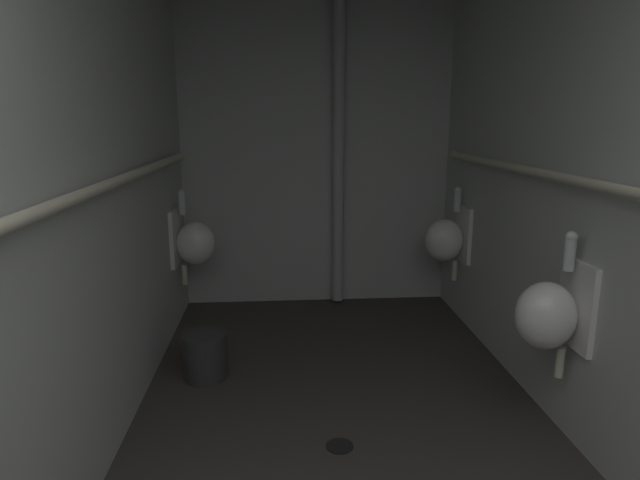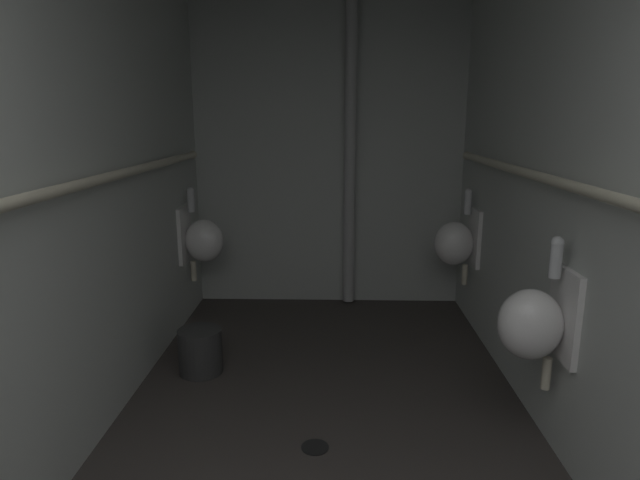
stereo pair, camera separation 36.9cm
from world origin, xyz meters
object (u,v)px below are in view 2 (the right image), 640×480
urinal_left_mid (202,239)px  standpipe_back_wall (350,155)px  waste_bin (200,351)px  urinal_right_far (457,242)px  urinal_right_mid (535,322)px  floor_drain (315,447)px

urinal_left_mid → standpipe_back_wall: (1.17, 0.43, 0.63)m
standpipe_back_wall → waste_bin: 2.03m
urinal_right_far → urinal_right_mid: bearing=-90.0°
urinal_left_mid → urinal_right_far: size_ratio=1.00×
standpipe_back_wall → waste_bin: (-0.99, -1.35, -1.16)m
standpipe_back_wall → waste_bin: size_ratio=8.82×
standpipe_back_wall → floor_drain: bearing=-95.8°
urinal_right_far → waste_bin: urinal_right_far is taller
urinal_left_mid → urinal_right_far: (1.99, -0.04, 0.00)m
urinal_right_mid → standpipe_back_wall: size_ratio=0.30×
urinal_right_far → waste_bin: (-1.80, -0.87, -0.53)m
urinal_right_far → urinal_left_mid: bearing=178.8°
floor_drain → waste_bin: size_ratio=0.48×
urinal_left_mid → standpipe_back_wall: bearing=20.2°
standpipe_back_wall → floor_drain: (-0.22, -2.15, -1.30)m
waste_bin → standpipe_back_wall: bearing=53.8°
urinal_left_mid → floor_drain: (0.95, -1.71, -0.67)m
urinal_left_mid → urinal_right_mid: (1.99, -1.70, 0.00)m
urinal_right_far → floor_drain: 2.08m
urinal_left_mid → urinal_right_far: same height
urinal_right_mid → waste_bin: 2.04m
urinal_right_far → waste_bin: bearing=-154.2°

